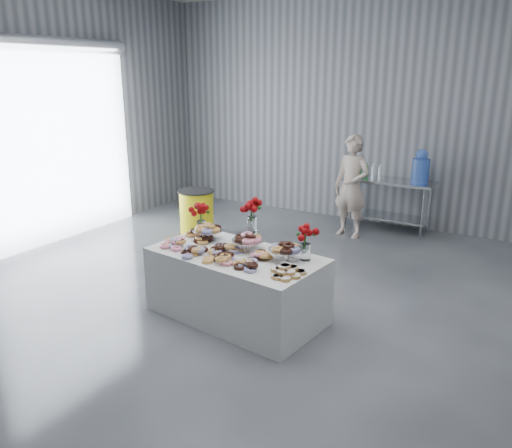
{
  "coord_description": "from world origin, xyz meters",
  "views": [
    {
      "loc": [
        2.83,
        -4.22,
        2.64
      ],
      "look_at": [
        0.1,
        0.4,
        1.01
      ],
      "focal_mm": 35.0,
      "sensor_mm": 36.0,
      "label": 1
    }
  ],
  "objects": [
    {
      "name": "cake_stand_mid",
      "position": [
        0.11,
        0.21,
        0.89
      ],
      "size": [
        0.36,
        0.36,
        0.17
      ],
      "color": "silver",
      "rests_on": "display_table"
    },
    {
      "name": "room_walls",
      "position": [
        -0.27,
        0.07,
        2.64
      ],
      "size": [
        8.04,
        9.04,
        4.02
      ],
      "color": "gray",
      "rests_on": "ground"
    },
    {
      "name": "water_jug",
      "position": [
        1.05,
        4.1,
        1.15
      ],
      "size": [
        0.28,
        0.28,
        0.55
      ],
      "color": "#4473E7",
      "rests_on": "prep_table"
    },
    {
      "name": "trash_barrel",
      "position": [
        -2.11,
        2.19,
        0.39
      ],
      "size": [
        0.61,
        0.61,
        0.78
      ],
      "rotation": [
        0.0,
        0.0,
        -0.39
      ],
      "color": "yellow",
      "rests_on": "ground"
    },
    {
      "name": "danish_pile",
      "position": [
        0.77,
        -0.17,
        0.81
      ],
      "size": [
        0.48,
        0.48,
        0.11
      ],
      "primitive_type": null,
      "color": "silver",
      "rests_on": "display_table"
    },
    {
      "name": "cake_stand_left",
      "position": [
        -0.48,
        0.28,
        0.89
      ],
      "size": [
        0.36,
        0.36,
        0.17
      ],
      "color": "silver",
      "rests_on": "display_table"
    },
    {
      "name": "bouquet_center",
      "position": [
        0.04,
        0.42,
        1.13
      ],
      "size": [
        0.26,
        0.26,
        0.57
      ],
      "color": "silver",
      "rests_on": "display_table"
    },
    {
      "name": "display_table",
      "position": [
        0.04,
        0.07,
        0.38
      ],
      "size": [
        2.01,
        1.22,
        0.75
      ],
      "primitive_type": "cube",
      "rotation": [
        0.0,
        0.0,
        -0.12
      ],
      "color": "white",
      "rests_on": "ground"
    },
    {
      "name": "drink_bottles",
      "position": [
        0.23,
        4.0,
        1.04
      ],
      "size": [
        0.54,
        0.08,
        0.27
      ],
      "primitive_type": null,
      "color": "#268C33",
      "rests_on": "prep_table"
    },
    {
      "name": "ground",
      "position": [
        0.0,
        0.0,
        0.0
      ],
      "size": [
        9.0,
        9.0,
        0.0
      ],
      "primitive_type": "plane",
      "color": "#373A3F",
      "rests_on": "ground"
    },
    {
      "name": "donut_mounds",
      "position": [
        0.04,
        0.02,
        0.8
      ],
      "size": [
        1.89,
        1.01,
        0.09
      ],
      "primitive_type": null,
      "rotation": [
        0.0,
        0.0,
        -0.12
      ],
      "color": "#E2A852",
      "rests_on": "display_table"
    },
    {
      "name": "cake_stand_right",
      "position": [
        0.61,
        0.15,
        0.89
      ],
      "size": [
        0.36,
        0.36,
        0.17
      ],
      "color": "silver",
      "rests_on": "display_table"
    },
    {
      "name": "bouquet_left",
      "position": [
        -0.67,
        0.41,
        1.05
      ],
      "size": [
        0.26,
        0.26,
        0.42
      ],
      "color": "white",
      "rests_on": "display_table"
    },
    {
      "name": "bouquet_right",
      "position": [
        0.78,
        0.28,
        1.05
      ],
      "size": [
        0.26,
        0.26,
        0.42
      ],
      "color": "white",
      "rests_on": "display_table"
    },
    {
      "name": "person",
      "position": [
        0.11,
        3.48,
        0.85
      ],
      "size": [
        0.69,
        0.52,
        1.69
      ],
      "primitive_type": "imported",
      "rotation": [
        0.0,
        0.0,
        -0.21
      ],
      "color": "#CC8C93",
      "rests_on": "ground"
    },
    {
      "name": "prep_table",
      "position": [
        0.55,
        4.1,
        0.62
      ],
      "size": [
        1.5,
        0.6,
        0.9
      ],
      "color": "silver",
      "rests_on": "ground"
    }
  ]
}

